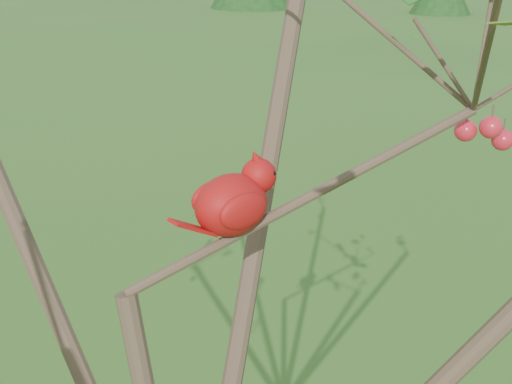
% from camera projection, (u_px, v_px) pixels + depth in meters
% --- Properties ---
extents(crabapple_tree, '(2.35, 2.05, 2.95)m').
position_uv_depth(crabapple_tree, '(192.00, 214.00, 0.86)').
color(crabapple_tree, '#3E2B21').
rests_on(crabapple_tree, ground).
extents(cardinal, '(0.21, 0.13, 0.14)m').
position_uv_depth(cardinal, '(235.00, 201.00, 1.01)').
color(cardinal, '#A80E10').
rests_on(cardinal, ground).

